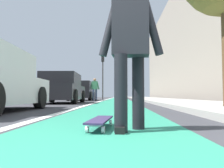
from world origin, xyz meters
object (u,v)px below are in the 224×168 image
object	(u,v)px
skateboard	(100,121)
skater_person	(130,46)
parked_car_mid	(62,89)
traffic_light	(103,68)
parked_car_far	(82,91)
pedestrian_distant	(95,88)

from	to	relation	value
skateboard	skater_person	size ratio (longest dim) A/B	0.52
parked_car_mid	traffic_light	world-z (taller)	traffic_light
parked_car_far	skateboard	bearing A→B (deg)	-169.21
pedestrian_distant	parked_car_far	bearing A→B (deg)	46.77
parked_car_far	pedestrian_distant	world-z (taller)	pedestrian_distant
skater_person	pedestrian_distant	distance (m)	14.32
parked_car_far	traffic_light	distance (m)	4.84
parked_car_mid	traffic_light	size ratio (longest dim) A/B	0.92
parked_car_far	pedestrian_distant	size ratio (longest dim) A/B	2.70
parked_car_mid	traffic_light	distance (m)	10.93
parked_car_far	traffic_light	xyz separation A→B (m)	(3.98, -1.39, 2.37)
skateboard	pedestrian_distant	distance (m)	14.16
parked_car_mid	parked_car_far	world-z (taller)	parked_car_far
traffic_light	pedestrian_distant	size ratio (longest dim) A/B	2.68
skater_person	parked_car_mid	bearing A→B (deg)	19.49
parked_car_mid	parked_car_far	bearing A→B (deg)	1.39
pedestrian_distant	parked_car_mid	bearing A→B (deg)	169.39
skater_person	traffic_light	xyz separation A→B (m)	(19.27, 1.85, 2.16)
skater_person	pedestrian_distant	size ratio (longest dim) A/B	0.98
parked_car_mid	parked_car_far	distance (m)	6.62
skateboard	parked_car_far	size ratio (longest dim) A/B	0.19
parked_car_mid	traffic_light	xyz separation A→B (m)	(10.60, -1.23, 2.38)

